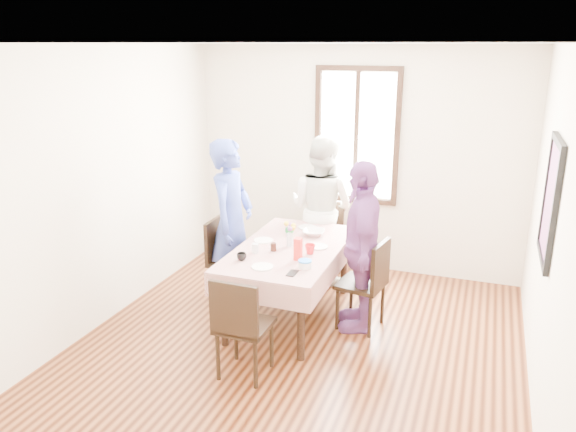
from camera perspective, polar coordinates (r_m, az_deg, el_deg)
The scene contains 31 objects.
ground at distance 5.25m, azimuth 0.57°, elevation -13.72°, with size 4.50×4.50×0.00m, color #331307.
back_wall at distance 6.80m, azimuth 6.98°, elevation 5.65°, with size 4.00×4.00×0.00m, color beige.
right_wall at distance 4.48m, azimuth 25.52°, elevation -2.01°, with size 4.50×4.50×0.00m, color beige.
window_frame at distance 6.73m, azimuth 7.03°, elevation 8.13°, with size 1.02×0.06×1.62m, color black.
window_pane at distance 6.74m, azimuth 7.05°, elevation 8.14°, with size 0.90×0.02×1.50m, color white.
art_poster at distance 4.71m, azimuth 25.30°, elevation 1.45°, with size 0.04×0.76×0.96m, color red.
dining_table at distance 5.70m, azimuth 0.17°, elevation -6.84°, with size 0.87×1.61×0.75m, color black.
tablecloth at distance 5.55m, azimuth 0.18°, elevation -3.25°, with size 0.99×1.73×0.01m, color #5E0503.
chair_left at distance 6.06m, azimuth -5.81°, elevation -4.61°, with size 0.42×0.42×0.91m, color black.
chair_right at distance 5.53m, azimuth 7.48°, elevation -6.88°, with size 0.42×0.42×0.91m, color black.
chair_far at distance 6.64m, azimuth 3.42°, elevation -2.55°, with size 0.42×0.42×0.91m, color black.
chair_near at distance 4.74m, azimuth -4.46°, elevation -11.05°, with size 0.42×0.42×0.91m, color black.
person_left at distance 5.90m, azimuth -5.77°, elevation -0.71°, with size 0.65×0.43×1.78m, color #36479B.
person_far at distance 6.50m, azimuth 3.43°, elevation 0.70°, with size 0.83×0.65×1.71m, color white.
person_right at distance 5.39m, azimuth 7.44°, elevation -3.11°, with size 0.98×0.41×1.68m, color #773E7E.
mug_black at distance 5.23m, azimuth -4.77°, elevation -4.17°, with size 0.09×0.09×0.07m, color black.
mug_flag at distance 5.37m, azimuth 2.26°, elevation -3.40°, with size 0.10×0.10×0.09m, color red.
mug_green at distance 5.90m, azimuth 0.15°, elevation -1.56°, with size 0.09×0.09×0.07m, color #0C7226.
serving_bowl at distance 5.88m, azimuth 2.64°, elevation -1.72°, with size 0.23×0.23×0.06m, color white.
juice_carton at distance 5.20m, azimuth 1.04°, elevation -3.40°, with size 0.07×0.07×0.21m, color red.
butter_tub at distance 5.04m, azimuth 1.75°, elevation -4.98°, with size 0.12×0.12×0.06m, color white.
jam_jar at distance 5.44m, azimuth -1.50°, elevation -3.19°, with size 0.06×0.06×0.08m, color black.
drinking_glass at distance 5.40m, azimuth -3.37°, elevation -3.31°, with size 0.06×0.06×0.09m, color silver.
smartphone at distance 4.93m, azimuth 0.45°, elevation -5.86°, with size 0.08×0.15×0.01m, color black.
flower_vase at distance 5.57m, azimuth 0.19°, elevation -2.42°, with size 0.07×0.07×0.13m, color silver.
plate_left at distance 5.72m, azimuth -2.54°, elevation -2.51°, with size 0.20×0.20×0.01m, color white.
plate_right at distance 5.55m, azimuth 3.07°, elevation -3.14°, with size 0.20×0.20×0.01m, color white.
plate_far at distance 6.12m, azimuth 1.99°, elevation -1.16°, with size 0.20×0.20×0.01m, color white.
plate_near at distance 5.06m, azimuth -2.63°, elevation -5.21°, with size 0.20×0.20×0.01m, color white.
butter_lid at distance 5.03m, azimuth 1.75°, elevation -4.60°, with size 0.12×0.12×0.01m, color blue.
flower_bunch at distance 5.53m, azimuth 0.19°, elevation -1.29°, with size 0.09×0.09×0.10m, color yellow, non-canonical shape.
Camera 1 is at (1.50, -4.25, 2.70)m, focal length 34.78 mm.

